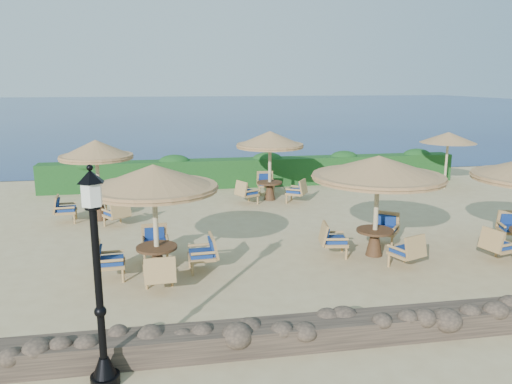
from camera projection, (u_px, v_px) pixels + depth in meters
name	position (u px, v px, depth m)	size (l,w,h in m)	color
ground	(298.00, 234.00, 14.92)	(120.00, 120.00, 0.00)	tan
sea	(189.00, 108.00, 82.16)	(160.00, 160.00, 0.00)	#0B1A48
hedge	(256.00, 172.00, 21.71)	(18.00, 0.90, 1.20)	#133C16
stone_wall	(386.00, 326.00, 8.92)	(15.00, 0.65, 0.44)	brown
lamp_post	(99.00, 289.00, 7.23)	(0.44, 0.44, 3.31)	black
extra_parasol	(448.00, 138.00, 20.77)	(2.30, 2.30, 2.41)	#C5B68B
cafe_set_0	(155.00, 198.00, 11.43)	(2.97, 2.97, 2.65)	#C5B68B
cafe_set_1	(378.00, 180.00, 12.70)	(3.40, 3.40, 2.65)	#C5B68B
cafe_set_3	(97.00, 166.00, 16.08)	(2.60, 2.77, 2.65)	#C5B68B
cafe_set_4	(270.00, 152.00, 18.82)	(2.77, 2.70, 2.65)	#C5B68B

